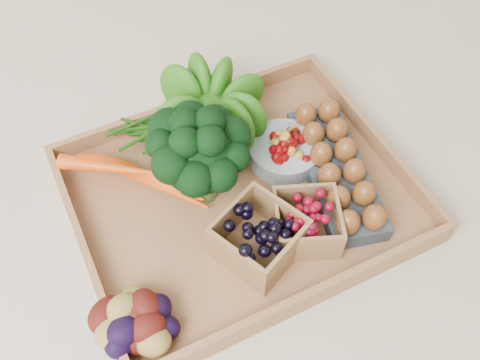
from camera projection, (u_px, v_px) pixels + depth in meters
name	position (u px, v px, depth m)	size (l,w,h in m)	color
ground	(240.00, 200.00, 0.93)	(4.00, 4.00, 0.00)	beige
tray	(240.00, 198.00, 0.92)	(0.55, 0.45, 0.01)	#9B6941
carrots	(147.00, 178.00, 0.91)	(0.18, 0.13, 0.04)	#E1480B
lettuce	(212.00, 105.00, 0.95)	(0.14, 0.14, 0.14)	#15500C
broccoli	(201.00, 169.00, 0.87)	(0.17, 0.17, 0.13)	black
cherry_bowl	(284.00, 151.00, 0.95)	(0.13, 0.13, 0.03)	#8C9EA5
egg_carton	(335.00, 173.00, 0.93)	(0.10, 0.28, 0.03)	#333A41
potatoes	(135.00, 318.00, 0.75)	(0.14, 0.14, 0.08)	#3B0D09
punnet_blackberry	(259.00, 238.00, 0.82)	(0.12, 0.12, 0.08)	black
punnet_raspberry	(306.00, 222.00, 0.85)	(0.10, 0.10, 0.07)	maroon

